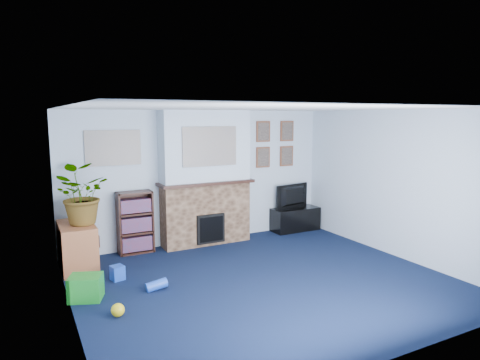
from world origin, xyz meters
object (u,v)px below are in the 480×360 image
bookshelf (135,224)px  sideboard (77,246)px  tv_stand (295,219)px  television (295,196)px

bookshelf → sideboard: 1.05m
tv_stand → television: television is taller
bookshelf → sideboard: size_ratio=1.18×
tv_stand → sideboard: size_ratio=1.09×
television → bookshelf: bearing=-11.3°
tv_stand → television: bearing=90.0°
television → sideboard: size_ratio=0.93×
tv_stand → television: (0.00, 0.02, 0.47)m
bookshelf → tv_stand: bearing=-1.4°
sideboard → bookshelf: bearing=20.1°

